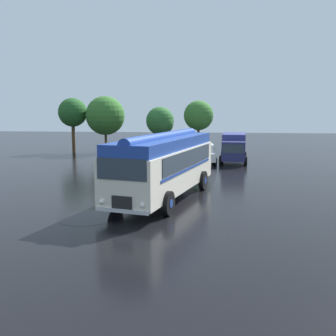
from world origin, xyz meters
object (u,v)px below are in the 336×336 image
object	(u,v)px
vintage_bus	(165,163)
car_near_left	(141,152)
box_van	(234,147)
car_mid_left	(171,152)
car_mid_right	(204,153)

from	to	relation	value
vintage_bus	car_near_left	size ratio (longest dim) A/B	2.39
box_van	vintage_bus	bearing A→B (deg)	-106.02
car_mid_left	box_van	xyz separation A→B (m)	(5.51, 0.55, 0.52)
car_mid_left	car_mid_right	distance (m)	2.98
car_mid_left	car_mid_right	bearing A→B (deg)	-9.11
car_mid_left	box_van	bearing A→B (deg)	5.71
car_mid_left	car_mid_right	xyz separation A→B (m)	(2.95, -0.47, 0.00)
vintage_bus	box_van	xyz separation A→B (m)	(4.35, 15.15, -0.53)
car_near_left	car_mid_right	distance (m)	5.63
vintage_bus	box_van	distance (m)	15.77
vintage_bus	car_mid_left	size ratio (longest dim) A/B	2.41
car_near_left	car_mid_right	size ratio (longest dim) A/B	1.01
car_near_left	box_van	world-z (taller)	box_van
car_near_left	car_mid_left	size ratio (longest dim) A/B	1.01
car_mid_right	box_van	distance (m)	2.81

